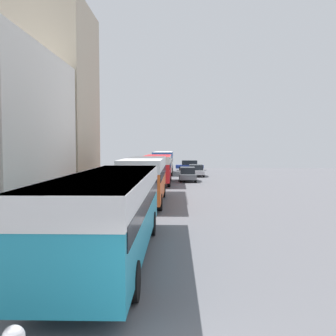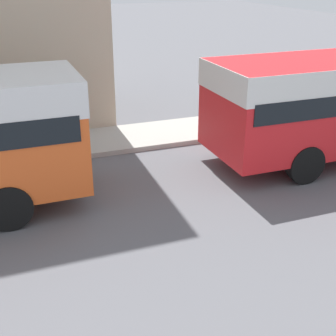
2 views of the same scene
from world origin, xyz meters
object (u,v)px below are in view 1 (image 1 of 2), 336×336
Objects in this scene: bus_following at (145,174)px; bus_rear at (163,160)px; car_crossing at (196,170)px; bus_lead at (111,204)px; pedestrian_near_curb at (141,165)px; car_far_curb at (189,165)px; bus_third_in_line at (158,165)px; car_distant at (187,174)px; pedestrian_walking_away at (129,175)px.

bus_following is 0.95× the size of bus_rear.
bus_rear is 5.95m from car_crossing.
bus_lead is 1.17× the size of bus_following.
car_crossing is (4.49, 22.42, -1.18)m from bus_following.
bus_following reaches higher than pedestrian_near_curb.
car_crossing is 11.05m from pedestrian_near_curb.
bus_lead is 46.61m from car_far_curb.
bus_third_in_line is at bearing 89.40° from bus_lead.
pedestrian_walking_away reaches higher than car_distant.
bus_rear is at bearing 153.67° from car_far_curb.
car_far_curb is at bearing 83.19° from bus_following.
bus_third_in_line is at bearing -114.54° from car_crossing.
car_crossing is 2.63× the size of pedestrian_near_curb.
bus_rear reaches higher than car_crossing.
bus_following is at bearing -76.92° from pedestrian_walking_away.
bus_rear is (0.26, 26.43, 0.02)m from bus_following.
pedestrian_walking_away reaches higher than car_crossing.
car_distant is (3.25, 15.64, -1.16)m from bus_following.
pedestrian_walking_away is (-6.49, -23.77, 0.26)m from car_far_curb.
car_crossing is at bearing 82.50° from bus_lead.
car_far_curb is at bearing 27.44° from pedestrian_near_curb.
bus_rear is 5.31m from pedestrian_near_curb.
pedestrian_near_curb is (-3.08, 42.66, -0.85)m from bus_lead.
car_far_curb is 2.43× the size of pedestrian_walking_away.
bus_lead is at bearing 174.89° from car_far_curb.
bus_lead is 2.52× the size of car_distant.
bus_third_in_line is 13.44m from bus_rear.
bus_following reaches higher than car_distant.
pedestrian_near_curb is at bearing 95.94° from bus_following.
bus_lead is at bearing 83.21° from car_distant.
pedestrian_walking_away is at bearing 95.88° from bus_lead.
bus_lead is 1.11× the size of bus_rear.
car_distant is at bearing 42.95° from pedestrian_walking_away.
bus_following is at bearing -84.06° from pedestrian_near_curb.
bus_following reaches higher than car_far_curb.
bus_following is 2.08× the size of car_crossing.
bus_third_in_line reaches higher than pedestrian_near_curb.
bus_following reaches higher than bus_lead.
car_far_curb is 18.52m from car_distant.
bus_rear is at bearing 80.56° from pedestrian_walking_away.
bus_following is 0.96× the size of bus_third_in_line.
bus_following reaches higher than bus_third_in_line.
car_distant is at bearing -74.52° from bus_rear.
pedestrian_near_curb reaches higher than car_crossing.
bus_third_in_line is 3.77m from pedestrian_walking_away.
bus_third_in_line is (0.26, 25.26, -0.01)m from bus_lead.
bus_rear is (0.07, 13.44, 0.10)m from bus_third_in_line.
pedestrian_walking_away reaches higher than pedestrian_near_curb.
car_far_curb is at bearing 84.89° from bus_lead.
bus_lead is 38.71m from bus_rear.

